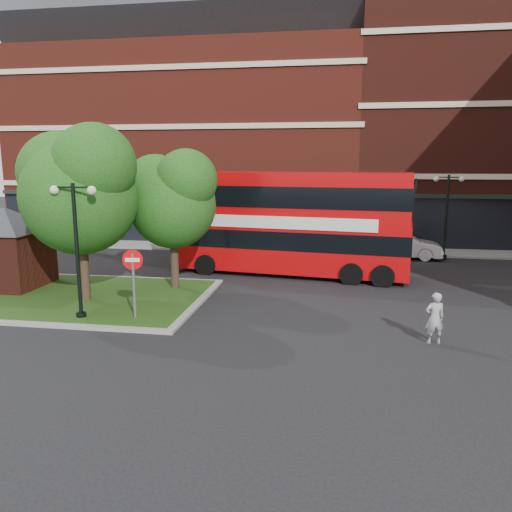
% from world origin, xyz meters
% --- Properties ---
extents(ground, '(120.00, 120.00, 0.00)m').
position_xyz_m(ground, '(0.00, 0.00, 0.00)').
color(ground, black).
rests_on(ground, ground).
extents(pavement_far, '(44.00, 3.00, 0.12)m').
position_xyz_m(pavement_far, '(0.00, 16.50, 0.06)').
color(pavement_far, slate).
rests_on(pavement_far, ground).
extents(terrace_far_left, '(26.00, 12.00, 14.00)m').
position_xyz_m(terrace_far_left, '(-8.00, 24.00, 7.00)').
color(terrace_far_left, maroon).
rests_on(terrace_far_left, ground).
extents(terrace_far_right, '(18.00, 12.00, 16.00)m').
position_xyz_m(terrace_far_right, '(14.00, 24.00, 8.00)').
color(terrace_far_right, '#471911').
rests_on(terrace_far_right, ground).
extents(traffic_island, '(12.60, 7.60, 0.15)m').
position_xyz_m(traffic_island, '(-8.00, 3.00, 0.07)').
color(traffic_island, gray).
rests_on(traffic_island, ground).
extents(kiosk, '(6.51, 6.51, 3.60)m').
position_xyz_m(kiosk, '(-11.00, 4.00, 2.32)').
color(kiosk, '#471911').
rests_on(kiosk, traffic_island).
extents(tree_island_west, '(5.40, 4.71, 7.21)m').
position_xyz_m(tree_island_west, '(-6.60, 2.58, 4.79)').
color(tree_island_west, '#2D2116').
rests_on(tree_island_west, ground).
extents(tree_island_east, '(4.46, 3.90, 6.29)m').
position_xyz_m(tree_island_east, '(-3.58, 5.06, 4.24)').
color(tree_island_east, '#2D2116').
rests_on(tree_island_east, ground).
extents(lamp_island, '(1.72, 0.36, 5.00)m').
position_xyz_m(lamp_island, '(-5.50, 0.20, 2.83)').
color(lamp_island, black).
rests_on(lamp_island, ground).
extents(lamp_far_left, '(1.72, 0.36, 5.00)m').
position_xyz_m(lamp_far_left, '(2.00, 14.50, 2.83)').
color(lamp_far_left, black).
rests_on(lamp_far_left, ground).
extents(lamp_far_right, '(1.72, 0.36, 5.00)m').
position_xyz_m(lamp_far_right, '(10.00, 14.50, 2.83)').
color(lamp_far_right, black).
rests_on(lamp_far_right, ground).
extents(bus, '(12.27, 4.37, 4.58)m').
position_xyz_m(bus, '(1.27, 9.12, 3.01)').
color(bus, '#B80709').
rests_on(bus, ground).
extents(woman, '(0.68, 0.52, 1.68)m').
position_xyz_m(woman, '(6.80, -0.20, 0.84)').
color(woman, '#9B9B9E').
rests_on(woman, ground).
extents(car_silver, '(3.99, 1.75, 1.34)m').
position_xyz_m(car_silver, '(-2.43, 16.00, 0.67)').
color(car_silver, silver).
rests_on(car_silver, ground).
extents(car_white, '(4.87, 2.04, 1.56)m').
position_xyz_m(car_white, '(7.52, 14.50, 0.78)').
color(car_white, white).
rests_on(car_white, ground).
extents(no_entry_sign, '(0.74, 0.15, 2.66)m').
position_xyz_m(no_entry_sign, '(-3.50, 0.40, 1.90)').
color(no_entry_sign, slate).
rests_on(no_entry_sign, ground).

